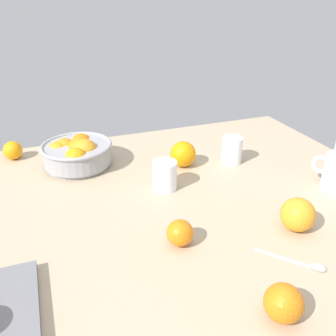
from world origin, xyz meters
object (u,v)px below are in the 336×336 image
Objects in this scene: second_glass at (232,152)px; loose_orange_4 at (180,233)px; loose_orange_2 at (183,154)px; spoon at (301,262)px; loose_orange_1 at (284,303)px; fruit_bowl at (77,153)px; juice_glass at (165,177)px; loose_orange_0 at (298,215)px; loose_orange_3 at (13,150)px.

loose_orange_4 is at bearing -133.48° from second_glass.
loose_orange_2 is 1.35× the size of loose_orange_4.
loose_orange_4 is 27.72cm from spoon.
spoon is at bearing -101.90° from second_glass.
fruit_bowl is at bearing 109.11° from loose_orange_1.
loose_orange_2 is at bearing 83.97° from loose_orange_1.
juice_glass reaches higher than loose_orange_0.
loose_orange_1 is at bearing -69.80° from loose_orange_4.
fruit_bowl is 1.85× the size of spoon.
loose_orange_0 is 1.33× the size of loose_orange_3.
juice_glass reaches higher than loose_orange_3.
second_glass is 52.18cm from spoon.
fruit_bowl is at bearing 120.83° from spoon.
loose_orange_3 is 0.51× the size of spoon.
juice_glass is 26.59cm from loose_orange_4.
fruit_bowl is 52.72cm from second_glass.
loose_orange_2 is at bearing 66.68° from loose_orange_4.
loose_orange_3 is (-67.36, 68.74, -1.06)cm from loose_orange_0.
loose_orange_1 is (4.15, -52.37, -0.15)cm from juice_glass.
second_glass reaches higher than loose_orange_2.
loose_orange_2 is 1.34× the size of loose_orange_3.
juice_glass is 1.03× the size of loose_orange_0.
fruit_bowl is 3.21× the size of loose_orange_1.
second_glass is at bearing 18.30° from juice_glass.
loose_orange_1 is 102.15cm from loose_orange_3.
spoon is at bearing -67.73° from juice_glass.
loose_orange_2 is (6.84, 64.74, 0.69)cm from loose_orange_1.
juice_glass reaches higher than loose_orange_1.
juice_glass is at bearing 94.53° from loose_orange_1.
loose_orange_2 is (10.99, 12.37, 0.54)cm from juice_glass.
loose_orange_1 is at bearing -140.61° from spoon.
fruit_bowl is at bearing -33.09° from loose_orange_3.
second_glass reaches higher than spoon.
loose_orange_3 is at bearing 138.55° from juice_glass.
second_glass is 1.26× the size of loose_orange_1.
loose_orange_3 is 74.38cm from loose_orange_4.
loose_orange_0 reaches higher than spoon.
fruit_bowl is 53.49cm from loose_orange_4.
loose_orange_2 is 54.60cm from spoon.
loose_orange_1 is (-20.01, -21.78, -0.65)cm from loose_orange_0.
spoon is (12.94, 10.63, -3.24)cm from loose_orange_1.
second_glass reaches higher than loose_orange_4.
loose_orange_4 is (-29.71, 4.59, -1.09)cm from loose_orange_0.
loose_orange_4 is at bearing -59.59° from loose_orange_3.
loose_orange_1 is 28.10cm from loose_orange_4.
spoon is at bearing -122.36° from loose_orange_0.
juice_glass is at bearing -47.59° from fruit_bowl.
second_glass is (50.38, -15.49, -0.92)cm from fruit_bowl.
juice_glass is at bearing 77.94° from loose_orange_4.
second_glass is at bearing 68.96° from loose_orange_1.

